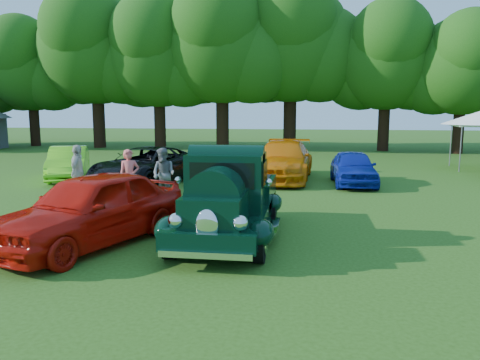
# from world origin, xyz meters

# --- Properties ---
(ground) EXTENTS (120.00, 120.00, 0.00)m
(ground) POSITION_xyz_m (0.00, 0.00, 0.00)
(ground) COLOR #2A4C11
(ground) RESTS_ON ground
(hero_pickup) EXTENTS (2.35, 5.04, 1.97)m
(hero_pickup) POSITION_xyz_m (1.16, 0.25, 0.85)
(hero_pickup) COLOR black
(hero_pickup) RESTS_ON ground
(red_convertible) EXTENTS (3.45, 5.06, 1.60)m
(red_convertible) POSITION_xyz_m (-1.70, -0.74, 0.80)
(red_convertible) COLOR red
(red_convertible) RESTS_ON ground
(back_car_lime) EXTENTS (3.00, 4.43, 1.38)m
(back_car_lime) POSITION_xyz_m (-7.04, 8.18, 0.69)
(back_car_lime) COLOR #66D91D
(back_car_lime) RESTS_ON ground
(back_car_black) EXTENTS (3.67, 5.72, 1.47)m
(back_car_black) POSITION_xyz_m (-3.36, 7.35, 0.73)
(back_car_black) COLOR black
(back_car_black) RESTS_ON ground
(back_car_orange) EXTENTS (2.57, 5.69, 1.62)m
(back_car_orange) POSITION_xyz_m (1.89, 9.43, 0.81)
(back_car_orange) COLOR orange
(back_car_orange) RESTS_ON ground
(back_car_blue) EXTENTS (1.74, 4.00, 1.34)m
(back_car_blue) POSITION_xyz_m (4.69, 8.56, 0.67)
(back_car_blue) COLOR #0D2099
(back_car_blue) RESTS_ON ground
(spectator_pink) EXTENTS (0.74, 0.65, 1.71)m
(spectator_pink) POSITION_xyz_m (-2.54, 3.58, 0.86)
(spectator_pink) COLOR #DF5E5B
(spectator_pink) RESTS_ON ground
(spectator_grey) EXTENTS (0.98, 0.87, 1.70)m
(spectator_grey) POSITION_xyz_m (-1.69, 4.39, 0.85)
(spectator_grey) COLOR slate
(spectator_grey) RESTS_ON ground
(spectator_white) EXTENTS (0.67, 1.13, 1.81)m
(spectator_white) POSITION_xyz_m (-4.41, 3.90, 0.91)
(spectator_white) COLOR beige
(spectator_white) RESTS_ON ground
(tree_line) EXTENTS (63.24, 10.68, 12.05)m
(tree_line) POSITION_xyz_m (0.21, 24.12, 6.99)
(tree_line) COLOR black
(tree_line) RESTS_ON ground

